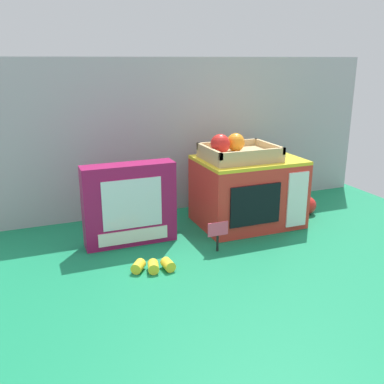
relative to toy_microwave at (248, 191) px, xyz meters
The scene contains 8 objects.
ground_plane 0.19m from the toy_microwave, 168.02° to the right, with size 1.70×1.70×0.00m, color #147A4C.
display_back_panel 0.35m from the toy_microwave, 116.95° to the left, with size 1.61×0.03×0.60m, color #A0A3A8.
toy_microwave is the anchor object (origin of this frame).
food_groups_crate 0.16m from the toy_microwave, behind, with size 0.25×0.20×0.10m.
cookie_set_box 0.45m from the toy_microwave, behind, with size 0.31×0.08×0.27m.
price_sign 0.29m from the toy_microwave, 137.67° to the right, with size 0.07×0.01×0.10m.
loose_toy_banana 0.52m from the toy_microwave, 150.99° to the right, with size 0.13×0.07×0.03m.
loose_toy_apple 0.29m from the toy_microwave, ahead, with size 0.07×0.07×0.07m, color red.
Camera 1 is at (-0.63, -1.33, 0.60)m, focal length 40.69 mm.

